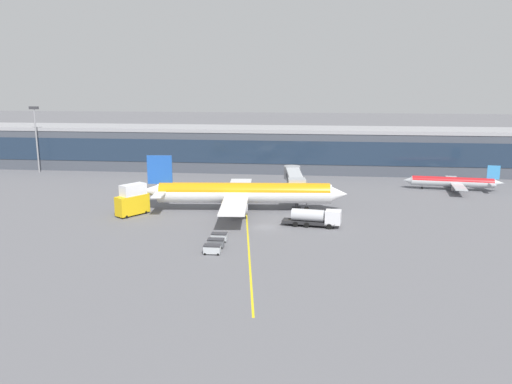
# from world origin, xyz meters

# --- Properties ---
(ground_plane) EXTENTS (700.00, 700.00, 0.00)m
(ground_plane) POSITION_xyz_m (0.00, 0.00, 0.00)
(ground_plane) COLOR slate
(apron_lead_in_line) EXTENTS (12.04, 79.18, 0.01)m
(apron_lead_in_line) POSITION_xyz_m (-3.48, 2.00, 0.00)
(apron_lead_in_line) COLOR yellow
(apron_lead_in_line) RESTS_ON ground_plane
(terminal_building) EXTENTS (208.86, 17.24, 12.83)m
(terminal_building) POSITION_xyz_m (-13.11, 62.84, 6.44)
(terminal_building) COLOR #424751
(terminal_building) RESTS_ON ground_plane
(main_airliner) EXTENTS (43.19, 34.26, 11.55)m
(main_airliner) POSITION_xyz_m (-5.58, 11.69, 3.84)
(main_airliner) COLOR white
(main_airliner) RESTS_ON ground_plane
(jet_bridge) EXTENTS (5.63, 19.78, 6.53)m
(jet_bridge) POSITION_xyz_m (4.48, 23.31, 4.83)
(jet_bridge) COLOR #B2B7BC
(jet_bridge) RESTS_ON ground_plane
(fuel_tanker) EXTENTS (11.04, 3.95, 3.25)m
(fuel_tanker) POSITION_xyz_m (9.39, 1.47, 1.75)
(fuel_tanker) COLOR #232326
(fuel_tanker) RESTS_ON ground_plane
(catering_lift) EXTENTS (5.87, 7.04, 6.30)m
(catering_lift) POSITION_xyz_m (-27.10, 5.82, 3.07)
(catering_lift) COLOR yellow
(catering_lift) RESTS_ON ground_plane
(baggage_cart_0) EXTENTS (2.67, 1.65, 1.48)m
(baggage_cart_0) POSITION_xyz_m (-6.62, -16.04, 0.78)
(baggage_cart_0) COLOR #B2B7BC
(baggage_cart_0) RESTS_ON ground_plane
(baggage_cart_1) EXTENTS (2.67, 1.65, 1.48)m
(baggage_cart_1) POSITION_xyz_m (-6.66, -12.84, 0.78)
(baggage_cart_1) COLOR #595B60
(baggage_cart_1) RESTS_ON ground_plane
(baggage_cart_2) EXTENTS (2.67, 1.65, 1.48)m
(baggage_cart_2) POSITION_xyz_m (-6.70, -9.64, 0.78)
(baggage_cart_2) COLOR #B2B7BC
(baggage_cart_2) RESTS_ON ground_plane
(commuter_jet_far) EXTENTS (23.63, 18.74, 6.50)m
(commuter_jet_far) POSITION_xyz_m (42.95, 38.00, 2.14)
(commuter_jet_far) COLOR #B2B7BC
(commuter_jet_far) RESTS_ON ground_plane
(apron_light_mast_1) EXTENTS (2.80, 0.50, 19.23)m
(apron_light_mast_1) POSITION_xyz_m (-71.67, 50.88, 11.51)
(apron_light_mast_1) COLOR gray
(apron_light_mast_1) RESTS_ON ground_plane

